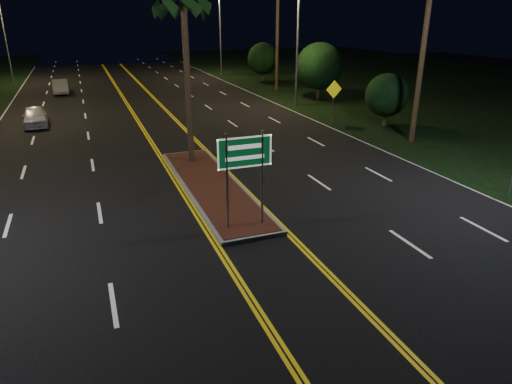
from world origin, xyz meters
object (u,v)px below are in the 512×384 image
streetlight_right_far (217,24)px  palm_median (183,0)px  shrub_far (263,59)px  car_far (60,85)px  streetlight_left_far (7,25)px  shrub_mid (319,66)px  warning_sign (334,95)px  highway_sign (245,161)px  car_near (35,115)px  streetlight_right_mid (293,30)px  median_island (212,186)px  shrub_near (387,95)px

streetlight_right_far → palm_median: size_ratio=1.08×
shrub_far → car_far: (-20.03, -0.95, -1.63)m
streetlight_left_far → shrub_mid: 31.85m
streetlight_right_far → warning_sign: 26.33m
highway_sign → car_near: bearing=111.6°
highway_sign → shrub_far: size_ratio=0.81×
highway_sign → palm_median: bearing=90.0°
highway_sign → car_far: bearing=100.9°
streetlight_right_mid → warning_sign: bearing=-88.2°
streetlight_right_mid → streetlight_left_far: bearing=134.0°
streetlight_right_far → median_island: bearing=-106.9°
shrub_near → car_far: (-19.73, 21.05, -1.24)m
shrub_mid → shrub_far: size_ratio=1.17×
highway_sign → streetlight_right_far: streetlight_right_far is taller
shrub_mid → shrub_far: bearing=91.0°
streetlight_right_far → shrub_near: size_ratio=2.73×
car_far → palm_median: bearing=-77.7°
highway_sign → shrub_far: shrub_far is taller
streetlight_right_far → car_near: size_ratio=2.11×
palm_median → shrub_near: size_ratio=2.52×
highway_sign → streetlight_right_far: (10.61, 39.20, 3.25)m
median_island → car_far: car_far is taller
warning_sign → palm_median: bearing=-156.1°
car_far → highway_sign: bearing=-81.0°
streetlight_left_far → streetlight_right_mid: bearing=-46.0°
shrub_mid → shrub_far: (-0.20, 12.00, -0.39)m
car_far → streetlight_right_far: bearing=20.5°
median_island → car_far: 28.74m
shrub_mid → car_far: size_ratio=1.08×
highway_sign → streetlight_right_mid: size_ratio=0.36×
streetlight_right_far → streetlight_left_far: bearing=174.6°
streetlight_right_mid → warning_sign: size_ratio=3.27×
median_island → streetlight_right_far: streetlight_right_far is taller
median_island → shrub_mid: size_ratio=2.22×
highway_sign → streetlight_left_far: size_ratio=0.36×
streetlight_left_far → shrub_near: bearing=-51.2°
shrub_far → warning_sign: bearing=-98.5°
highway_sign → warning_sign: size_ratio=1.16×
palm_median → streetlight_right_mid: bearing=47.3°
median_island → palm_median: palm_median is taller
streetlight_right_mid → shrub_far: size_ratio=2.27×
shrub_far → median_island: bearing=-115.4°
highway_sign → palm_median: 9.11m
median_island → warning_sign: 14.14m
warning_sign → streetlight_left_far: bearing=124.5°
shrub_far → palm_median: bearing=-118.4°
shrub_near → shrub_mid: size_ratio=0.71×
shrub_near → car_far: 28.88m
warning_sign → streetlight_right_mid: bearing=88.9°
streetlight_right_mid → shrub_far: streetlight_right_mid is taller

